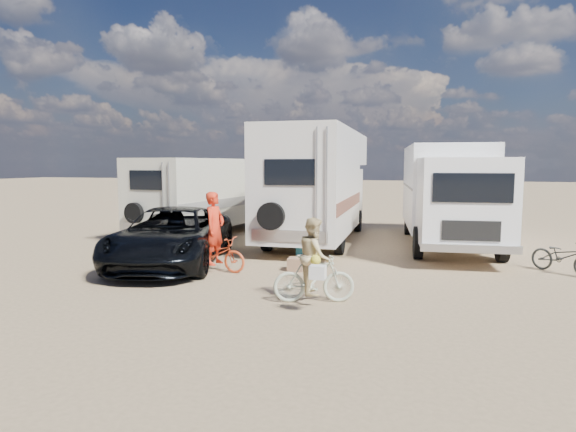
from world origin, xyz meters
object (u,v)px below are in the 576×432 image
(box_truck, at_px, (449,196))
(dark_suv, at_px, (172,236))
(bike_parked, at_px, (563,256))
(rv_main, at_px, (318,186))
(cooler, at_px, (306,250))
(bike_woman, at_px, (314,278))
(rider_man, at_px, (215,235))
(bike_man, at_px, (215,254))
(rider_woman, at_px, (314,265))
(crate, at_px, (296,264))
(rv_left, at_px, (207,197))

(box_truck, height_order, dark_suv, box_truck)
(box_truck, bearing_deg, bike_parked, -58.12)
(rv_main, bearing_deg, cooler, -85.50)
(bike_woman, xyz_separation_m, bike_parked, (5.42, 4.10, -0.05))
(rider_man, bearing_deg, rv_main, -7.58)
(box_truck, distance_m, bike_parked, 4.47)
(dark_suv, height_order, bike_woman, dark_suv)
(bike_man, bearing_deg, dark_suv, 79.84)
(rv_main, xyz_separation_m, bike_man, (-1.48, -5.62, -1.49))
(bike_man, bearing_deg, bike_parked, -69.19)
(dark_suv, distance_m, bike_woman, 5.16)
(rider_woman, relative_size, crate, 3.70)
(rider_man, height_order, crate, rider_man)
(rv_left, height_order, bike_parked, rv_left)
(dark_suv, bearing_deg, rider_man, -30.53)
(bike_parked, bearing_deg, rider_man, 147.99)
(box_truck, xyz_separation_m, crate, (-3.91, -4.88, -1.51))
(box_truck, relative_size, crate, 19.57)
(rv_left, bearing_deg, rv_main, 4.00)
(dark_suv, bearing_deg, rv_left, 92.04)
(dark_suv, xyz_separation_m, cooler, (3.27, 1.91, -0.54))
(rv_main, xyz_separation_m, bike_parked, (6.97, -3.57, -1.50))
(dark_suv, height_order, rider_man, rider_man)
(rider_woman, xyz_separation_m, bike_parked, (5.42, 4.10, -0.32))
(rider_woman, distance_m, crate, 2.92)
(bike_man, distance_m, bike_woman, 3.65)
(bike_parked, bearing_deg, crate, 146.90)
(bike_man, relative_size, rider_woman, 1.12)
(cooler, xyz_separation_m, crate, (0.17, -1.76, -0.07))
(rv_main, bearing_deg, bike_woman, -79.72)
(rider_man, xyz_separation_m, crate, (1.97, 0.61, -0.76))
(box_truck, bearing_deg, cooler, -147.44)
(rv_main, height_order, rider_woman, rv_main)
(dark_suv, distance_m, rider_man, 1.55)
(rider_woman, bearing_deg, bike_man, 38.84)
(dark_suv, distance_m, bike_man, 1.58)
(dark_suv, xyz_separation_m, rider_woman, (4.49, -2.51, -0.01))
(rv_left, relative_size, box_truck, 0.88)
(bike_man, distance_m, rider_man, 0.48)
(bike_man, distance_m, cooler, 2.98)
(rv_left, distance_m, rider_woman, 9.97)
(rv_main, distance_m, rider_woman, 7.91)
(cooler, bearing_deg, dark_suv, -166.96)
(dark_suv, distance_m, crate, 3.50)
(crate, bearing_deg, bike_man, -162.84)
(rider_woman, bearing_deg, bike_woman, -0.00)
(rv_left, distance_m, bike_parked, 12.07)
(bike_woman, relative_size, bike_parked, 0.97)
(rv_main, xyz_separation_m, rider_woman, (1.54, -7.67, -1.18))
(bike_man, xyz_separation_m, cooler, (1.80, 2.37, -0.21))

